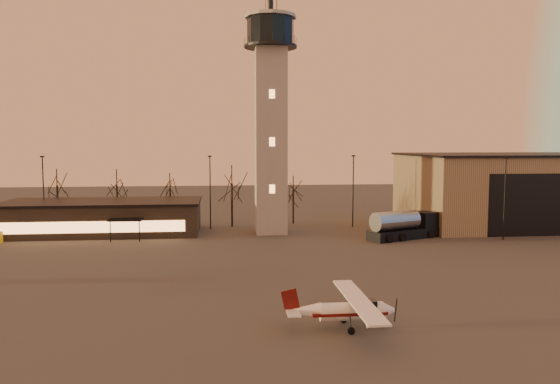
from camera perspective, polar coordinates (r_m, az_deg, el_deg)
The scene contains 8 objects.
ground at distance 43.18m, azimuth 2.57°, elevation -10.87°, with size 220.00×220.00×0.00m, color #3B3936.
control_tower at distance 71.42m, azimuth -0.98°, elevation 8.74°, with size 6.80×6.80×32.60m.
hangar at distance 86.32m, azimuth 23.33°, elevation 0.28°, with size 30.60×20.60×10.30m.
terminal at distance 75.33m, azimuth -18.03°, elevation -2.50°, with size 25.40×12.20×4.30m.
light_poles at distance 72.62m, azimuth -0.64°, elevation 0.06°, with size 58.50×12.25×10.14m.
tree_row at distance 80.75m, azimuth -11.28°, elevation 0.86°, with size 37.20×9.20×8.80m.
cessna_front at distance 36.26m, azimuth 7.66°, elevation -12.53°, with size 7.82×9.90×2.74m.
fuel_truck at distance 69.48m, azimuth 12.74°, elevation -3.64°, with size 9.81×6.27×3.53m.
Camera 1 is at (-6.19, -41.02, 11.98)m, focal length 35.00 mm.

